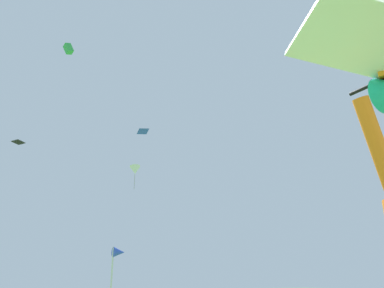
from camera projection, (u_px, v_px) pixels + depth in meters
distant_kite_black_low_left at (18, 142)px, 31.52m from camera, size 0.97×0.98×0.17m
distant_kite_green_overhead_distant at (68, 49)px, 36.24m from camera, size 0.92×0.83×1.15m
distant_kite_white_mid_right at (135, 170)px, 26.95m from camera, size 0.88×0.96×1.68m
distant_kite_blue_far_center at (143, 131)px, 31.58m from camera, size 1.16×1.14×0.38m
marker_flag at (118, 257)px, 9.26m from camera, size 0.30×0.24×1.73m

